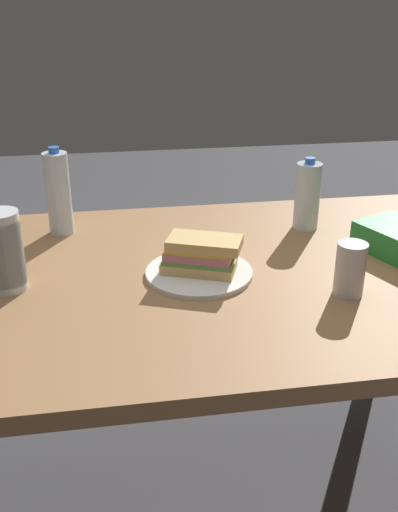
{
  "coord_description": "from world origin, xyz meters",
  "views": [
    {
      "loc": [
        -0.16,
        -1.24,
        1.35
      ],
      "look_at": [
        0.04,
        -0.02,
        0.78
      ],
      "focal_mm": 40.93,
      "sensor_mm": 36.0,
      "label": 1
    }
  ],
  "objects": [
    {
      "name": "ground_plane",
      "position": [
        0.0,
        0.0,
        0.0
      ],
      "size": [
        8.0,
        8.0,
        0.0
      ],
      "primitive_type": "plane",
      "color": "#4C4C51"
    },
    {
      "name": "dining_table",
      "position": [
        0.0,
        0.0,
        0.64
      ],
      "size": [
        1.6,
        0.93,
        0.73
      ],
      "color": "#9E7047",
      "rests_on": "ground_plane"
    },
    {
      "name": "paper_plate",
      "position": [
        0.04,
        -0.02,
        0.74
      ],
      "size": [
        0.25,
        0.25,
        0.01
      ],
      "primitive_type": "cylinder",
      "color": "white",
      "rests_on": "dining_table"
    },
    {
      "name": "sandwich",
      "position": [
        0.04,
        -0.02,
        0.78
      ],
      "size": [
        0.2,
        0.15,
        0.08
      ],
      "color": "#DBB26B",
      "rests_on": "paper_plate"
    },
    {
      "name": "water_bottle_tall",
      "position": [
        0.38,
        0.24,
        0.83
      ],
      "size": [
        0.07,
        0.07,
        0.2
      ],
      "color": "silver",
      "rests_on": "dining_table"
    },
    {
      "name": "plastic_cup_stack",
      "position": [
        -0.4,
        -0.02,
        0.82
      ],
      "size": [
        0.08,
        0.08,
        0.18
      ],
      "color": "silver",
      "rests_on": "dining_table"
    },
    {
      "name": "water_bottle_spare",
      "position": [
        -0.3,
        0.31,
        0.85
      ],
      "size": [
        0.07,
        0.07,
        0.24
      ],
      "color": "silver",
      "rests_on": "dining_table"
    },
    {
      "name": "soda_can_silver",
      "position": [
        0.35,
        -0.16,
        0.79
      ],
      "size": [
        0.07,
        0.07,
        0.12
      ],
      "primitive_type": "cylinder",
      "color": "silver",
      "rests_on": "dining_table"
    }
  ]
}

